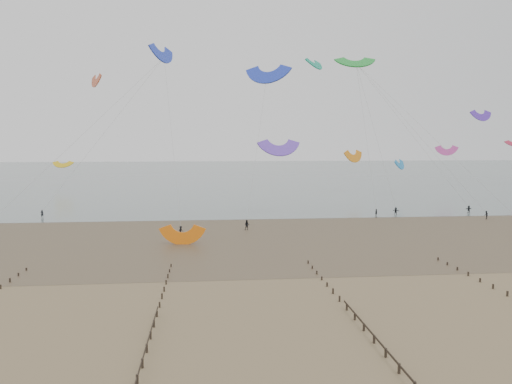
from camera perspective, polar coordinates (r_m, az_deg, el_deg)
ground at (r=55.11m, az=4.37°, el=-11.28°), size 500.00×500.00×0.00m
sea_and_shore at (r=87.91m, az=-2.16°, el=-4.78°), size 500.00×665.00×0.03m
groynes at (r=38.72m, az=15.74°, el=-18.37°), size 72.16×50.16×1.00m
kitesurfers at (r=105.29m, az=13.51°, el=-2.70°), size 97.20×23.83×1.88m
grounded_kite at (r=79.75m, az=-8.40°, el=-5.95°), size 6.54×5.36×3.33m
kites_airborne at (r=138.16m, az=-7.51°, el=8.41°), size 256.71×99.66×34.10m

